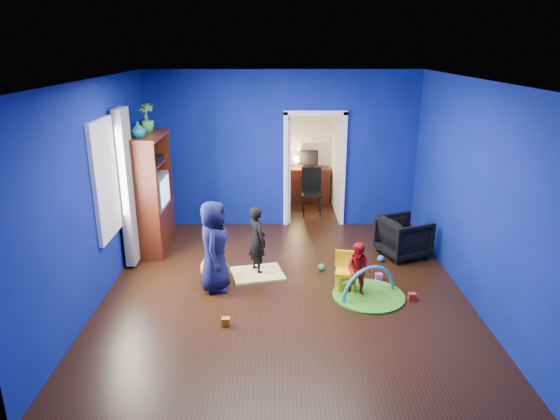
{
  "coord_description": "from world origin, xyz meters",
  "views": [
    {
      "loc": [
        -0.11,
        -6.36,
        3.33
      ],
      "look_at": [
        -0.06,
        0.4,
        1.07
      ],
      "focal_mm": 32.0,
      "sensor_mm": 36.0,
      "label": 1
    }
  ],
  "objects_px": {
    "crt_tv": "(151,191)",
    "kid_chair": "(346,274)",
    "tv_armoire": "(149,193)",
    "study_desk": "(309,184)",
    "folding_chair": "(312,193)",
    "hopper_ball": "(214,268)",
    "play_mat": "(368,296)",
    "child_navy": "(214,246)",
    "toddler_red": "(359,270)",
    "child_black": "(257,240)",
    "armchair": "(404,237)",
    "vase": "(138,130)"
  },
  "relations": [
    {
      "from": "vase",
      "to": "hopper_ball",
      "type": "relative_size",
      "value": 0.61
    },
    {
      "from": "toddler_red",
      "to": "kid_chair",
      "type": "relative_size",
      "value": 1.58
    },
    {
      "from": "tv_armoire",
      "to": "armchair",
      "type": "bearing_deg",
      "value": -4.47
    },
    {
      "from": "crt_tv",
      "to": "kid_chair",
      "type": "bearing_deg",
      "value": -26.76
    },
    {
      "from": "tv_armoire",
      "to": "kid_chair",
      "type": "distance_m",
      "value": 3.52
    },
    {
      "from": "armchair",
      "to": "crt_tv",
      "type": "distance_m",
      "value": 4.22
    },
    {
      "from": "play_mat",
      "to": "tv_armoire",
      "type": "bearing_deg",
      "value": 152.76
    },
    {
      "from": "toddler_red",
      "to": "play_mat",
      "type": "bearing_deg",
      "value": 16.64
    },
    {
      "from": "vase",
      "to": "folding_chair",
      "type": "distance_m",
      "value": 3.85
    },
    {
      "from": "vase",
      "to": "crt_tv",
      "type": "height_order",
      "value": "vase"
    },
    {
      "from": "study_desk",
      "to": "folding_chair",
      "type": "bearing_deg",
      "value": -90.0
    },
    {
      "from": "child_navy",
      "to": "hopper_ball",
      "type": "distance_m",
      "value": 0.52
    },
    {
      "from": "child_navy",
      "to": "toddler_red",
      "type": "bearing_deg",
      "value": -97.32
    },
    {
      "from": "armchair",
      "to": "tv_armoire",
      "type": "bearing_deg",
      "value": 63.74
    },
    {
      "from": "armchair",
      "to": "study_desk",
      "type": "xyz_separation_m",
      "value": [
        -1.37,
        3.05,
        0.05
      ]
    },
    {
      "from": "child_navy",
      "to": "study_desk",
      "type": "bearing_deg",
      "value": -20.79
    },
    {
      "from": "crt_tv",
      "to": "folding_chair",
      "type": "xyz_separation_m",
      "value": [
        2.78,
        1.76,
        -0.56
      ]
    },
    {
      "from": "tv_armoire",
      "to": "study_desk",
      "type": "height_order",
      "value": "tv_armoire"
    },
    {
      "from": "toddler_red",
      "to": "tv_armoire",
      "type": "bearing_deg",
      "value": 170.87
    },
    {
      "from": "kid_chair",
      "to": "crt_tv",
      "type": "bearing_deg",
      "value": 164.95
    },
    {
      "from": "child_black",
      "to": "toddler_red",
      "type": "height_order",
      "value": "child_black"
    },
    {
      "from": "folding_chair",
      "to": "child_navy",
      "type": "bearing_deg",
      "value": -115.89
    },
    {
      "from": "play_mat",
      "to": "crt_tv",
      "type": "bearing_deg",
      "value": 152.49
    },
    {
      "from": "armchair",
      "to": "hopper_ball",
      "type": "distance_m",
      "value": 3.13
    },
    {
      "from": "toddler_red",
      "to": "crt_tv",
      "type": "bearing_deg",
      "value": 170.57
    },
    {
      "from": "armchair",
      "to": "folding_chair",
      "type": "xyz_separation_m",
      "value": [
        -1.37,
        2.09,
        0.13
      ]
    },
    {
      "from": "toddler_red",
      "to": "play_mat",
      "type": "xyz_separation_m",
      "value": [
        0.15,
        -0.01,
        -0.38
      ]
    },
    {
      "from": "armchair",
      "to": "play_mat",
      "type": "distance_m",
      "value": 1.66
    },
    {
      "from": "play_mat",
      "to": "folding_chair",
      "type": "xyz_separation_m",
      "value": [
        -0.56,
        3.5,
        0.45
      ]
    },
    {
      "from": "armchair",
      "to": "hopper_ball",
      "type": "relative_size",
      "value": 1.79
    },
    {
      "from": "child_navy",
      "to": "folding_chair",
      "type": "relative_size",
      "value": 1.42
    },
    {
      "from": "armchair",
      "to": "vase",
      "type": "relative_size",
      "value": 2.95
    },
    {
      "from": "tv_armoire",
      "to": "kid_chair",
      "type": "relative_size",
      "value": 3.92
    },
    {
      "from": "child_black",
      "to": "folding_chair",
      "type": "relative_size",
      "value": 1.14
    },
    {
      "from": "child_navy",
      "to": "play_mat",
      "type": "xyz_separation_m",
      "value": [
        2.14,
        -0.25,
        -0.64
      ]
    },
    {
      "from": "tv_armoire",
      "to": "study_desk",
      "type": "relative_size",
      "value": 2.23
    },
    {
      "from": "crt_tv",
      "to": "kid_chair",
      "type": "height_order",
      "value": "crt_tv"
    },
    {
      "from": "child_black",
      "to": "play_mat",
      "type": "distance_m",
      "value": 1.83
    },
    {
      "from": "tv_armoire",
      "to": "kid_chair",
      "type": "height_order",
      "value": "tv_armoire"
    },
    {
      "from": "study_desk",
      "to": "folding_chair",
      "type": "height_order",
      "value": "folding_chair"
    },
    {
      "from": "tv_armoire",
      "to": "play_mat",
      "type": "height_order",
      "value": "tv_armoire"
    },
    {
      "from": "armchair",
      "to": "vase",
      "type": "height_order",
      "value": "vase"
    },
    {
      "from": "child_navy",
      "to": "toddler_red",
      "type": "relative_size",
      "value": 1.66
    },
    {
      "from": "armchair",
      "to": "play_mat",
      "type": "height_order",
      "value": "armchair"
    },
    {
      "from": "tv_armoire",
      "to": "play_mat",
      "type": "xyz_separation_m",
      "value": [
        3.38,
        -1.74,
        -0.97
      ]
    },
    {
      "from": "toddler_red",
      "to": "study_desk",
      "type": "bearing_deg",
      "value": 114.36
    },
    {
      "from": "kid_chair",
      "to": "study_desk",
      "type": "bearing_deg",
      "value": 105.23
    },
    {
      "from": "tv_armoire",
      "to": "child_navy",
      "type": "bearing_deg",
      "value": -50.14
    },
    {
      "from": "armchair",
      "to": "folding_chair",
      "type": "relative_size",
      "value": 0.78
    },
    {
      "from": "hopper_ball",
      "to": "folding_chair",
      "type": "bearing_deg",
      "value": 61.52
    }
  ]
}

